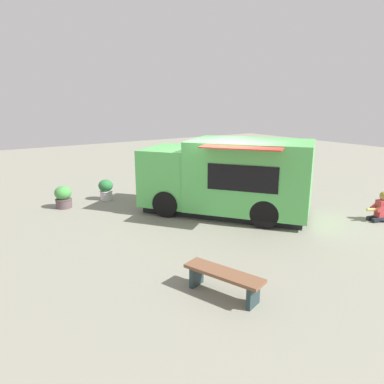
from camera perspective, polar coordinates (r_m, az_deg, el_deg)
ground_plane at (r=10.69m, az=5.22°, el=-3.94°), size 40.00×40.00×0.00m
food_truck at (r=10.83m, az=5.73°, el=2.21°), size 4.62×5.25×2.22m
person_customer at (r=11.57m, az=27.73°, el=-2.40°), size 0.81×0.57×0.85m
planter_flowering_near at (r=12.17m, az=-19.69°, el=-0.72°), size 0.52×0.52×0.71m
planter_flowering_far at (r=12.76m, az=-13.47°, el=0.48°), size 0.49×0.49×0.70m
plaza_bench at (r=6.48m, az=5.00°, el=-13.35°), size 0.83×1.52×0.45m
trash_bin at (r=15.06m, az=4.08°, el=3.08°), size 0.57×0.57×0.82m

